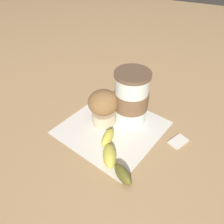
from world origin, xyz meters
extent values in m
plane|color=tan|center=(0.00, 0.00, 0.00)|extent=(3.00, 3.00, 0.00)
cube|color=white|center=(0.00, 0.00, 0.00)|extent=(0.31, 0.31, 0.00)
cylinder|color=silver|center=(-0.06, 0.03, 0.07)|extent=(0.09, 0.09, 0.14)
cylinder|color=brown|center=(-0.06, 0.03, 0.15)|extent=(0.10, 0.10, 0.01)
cylinder|color=brown|center=(-0.06, 0.03, 0.07)|extent=(0.10, 0.10, 0.05)
cylinder|color=beige|center=(-0.01, -0.03, 0.02)|extent=(0.07, 0.07, 0.04)
ellipsoid|color=olive|center=(-0.01, -0.03, 0.07)|extent=(0.08, 0.08, 0.07)
ellipsoid|color=#D6CC4C|center=(0.05, 0.01, 0.02)|extent=(0.06, 0.03, 0.03)
ellipsoid|color=#D6CC4C|center=(0.11, 0.04, 0.02)|extent=(0.08, 0.06, 0.03)
ellipsoid|color=brown|center=(0.14, 0.09, 0.02)|extent=(0.05, 0.06, 0.03)
cube|color=white|center=(-0.03, 0.18, 0.00)|extent=(0.06, 0.05, 0.01)
camera|label=1|loc=(0.40, 0.19, 0.43)|focal=35.00mm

